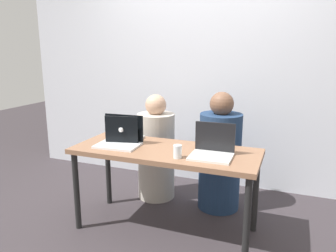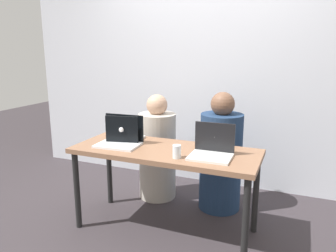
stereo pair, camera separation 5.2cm
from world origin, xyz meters
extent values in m
plane|color=#352E32|center=(0.00, 0.00, 0.00)|extent=(12.00, 12.00, 0.00)
cube|color=silver|center=(0.00, 1.22, 1.17)|extent=(4.50, 0.10, 2.34)
cube|color=#896045|center=(0.00, 0.00, 0.70)|extent=(1.52, 0.61, 0.04)
cylinder|color=black|center=(-0.71, -0.25, 0.34)|extent=(0.05, 0.05, 0.68)
cylinder|color=black|center=(0.71, -0.25, 0.34)|extent=(0.05, 0.05, 0.68)
cylinder|color=black|center=(-0.71, 0.25, 0.34)|extent=(0.05, 0.05, 0.68)
cylinder|color=black|center=(0.71, 0.25, 0.34)|extent=(0.05, 0.05, 0.68)
cylinder|color=#B8B0A4|center=(-0.33, 0.58, 0.44)|extent=(0.44, 0.44, 0.89)
sphere|color=tan|center=(-0.33, 0.58, 0.98)|extent=(0.21, 0.21, 0.21)
cylinder|color=navy|center=(0.33, 0.58, 0.47)|extent=(0.42, 0.42, 0.93)
sphere|color=brown|center=(0.33, 0.58, 1.03)|extent=(0.22, 0.22, 0.22)
cube|color=silver|center=(-0.42, 0.11, 0.73)|extent=(0.33, 0.30, 0.02)
cube|color=black|center=(-0.40, -0.01, 0.85)|extent=(0.28, 0.07, 0.23)
sphere|color=white|center=(-0.39, -0.03, 0.85)|extent=(0.04, 0.04, 0.04)
cube|color=silver|center=(-0.40, -0.07, 0.73)|extent=(0.37, 0.27, 0.02)
cube|color=black|center=(-0.41, 0.06, 0.86)|extent=(0.36, 0.03, 0.23)
sphere|color=white|center=(-0.41, 0.07, 0.86)|extent=(0.04, 0.04, 0.04)
cube|color=silver|center=(0.40, -0.09, 0.73)|extent=(0.32, 0.25, 0.02)
cube|color=black|center=(0.40, 0.04, 0.86)|extent=(0.31, 0.02, 0.23)
sphere|color=white|center=(0.40, 0.06, 0.86)|extent=(0.04, 0.04, 0.04)
cylinder|color=white|center=(0.17, -0.18, 0.77)|extent=(0.06, 0.06, 0.10)
cylinder|color=silver|center=(0.17, -0.18, 0.75)|extent=(0.06, 0.06, 0.06)
camera|label=1|loc=(0.95, -2.37, 1.52)|focal=35.00mm
camera|label=2|loc=(1.00, -2.36, 1.52)|focal=35.00mm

